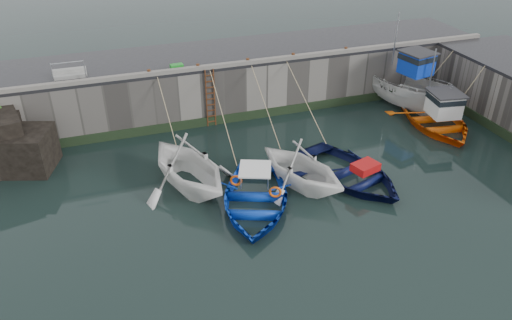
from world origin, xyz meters
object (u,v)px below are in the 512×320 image
object	(u,v)px
bollard_a	(149,72)
bollard_e	(346,50)
boat_near_navy	(350,179)
boat_near_blue	(255,205)
boat_near_blacktrim	(301,185)
ladder	(211,99)
boat_near_white	(190,186)
fish_crate	(177,67)
bollard_b	(198,67)
boat_far_white	(404,89)
bollard_c	(248,61)
boat_far_orange	(435,119)
bollard_d	(293,56)

from	to	relation	value
bollard_a	bollard_e	bearing A→B (deg)	0.00
boat_near_navy	bollard_e	distance (m)	8.96
boat_near_blue	boat_near_blacktrim	xyz separation A→B (m)	(2.43, 0.79, 0.00)
ladder	boat_near_blue	size ratio (longest dim) A/B	0.56
boat_near_white	boat_near_navy	xyz separation A→B (m)	(6.99, -1.76, 0.00)
boat_near_white	fish_crate	size ratio (longest dim) A/B	8.11
boat_near_navy	bollard_b	world-z (taller)	bollard_b
boat_near_white	boat_near_blue	size ratio (longest dim) A/B	0.92
boat_near_blacktrim	fish_crate	world-z (taller)	fish_crate
boat_near_white	boat_far_white	bearing A→B (deg)	-0.74
boat_near_white	bollard_c	bearing A→B (deg)	32.97
boat_near_white	boat_far_orange	size ratio (longest dim) A/B	0.80
boat_near_navy	boat_far_orange	xyz separation A→B (m)	(6.95, 3.33, 0.40)
bollard_a	boat_far_white	bearing A→B (deg)	-5.80
boat_near_blacktrim	ladder	bearing A→B (deg)	84.06
boat_far_white	bollard_c	bearing A→B (deg)	159.07
boat_far_orange	bollard_d	xyz separation A→B (m)	(-6.69, 4.25, 2.90)
boat_near_blue	boat_near_white	bearing A→B (deg)	156.53
bollard_b	boat_near_white	bearing A→B (deg)	-108.51
boat_near_blacktrim	bollard_c	distance (m)	8.01
boat_near_blue	boat_far_orange	world-z (taller)	boat_far_orange
boat_near_white	ladder	bearing A→B (deg)	47.53
bollard_e	boat_near_white	bearing A→B (deg)	-150.89
boat_near_white	boat_far_white	size ratio (longest dim) A/B	0.76
boat_near_blacktrim	bollard_d	bearing A→B (deg)	46.91
bollard_b	bollard_c	xyz separation A→B (m)	(2.70, 0.00, 0.00)
ladder	boat_near_blacktrim	bearing A→B (deg)	-72.10
ladder	boat_near_blacktrim	world-z (taller)	ladder
boat_near_blacktrim	bollard_e	xyz separation A→B (m)	(5.75, 7.30, 3.30)
bollard_d	boat_near_blacktrim	bearing A→B (deg)	-109.25
bollard_a	bollard_d	xyz separation A→B (m)	(7.80, 0.00, 0.00)
boat_far_orange	bollard_c	distance (m)	10.62
boat_far_white	boat_far_orange	xyz separation A→B (m)	(0.22, -2.80, -0.67)
boat_far_white	bollard_e	distance (m)	4.22
bollard_d	boat_near_white	bearing A→B (deg)	-141.24
boat_far_white	bollard_d	distance (m)	6.99
boat_near_white	boat_far_orange	xyz separation A→B (m)	(13.94, 1.57, 0.40)
fish_crate	bollard_b	world-z (taller)	fish_crate
bollard_e	boat_near_navy	bearing A→B (deg)	-114.49
boat_near_navy	bollard_b	size ratio (longest dim) A/B	19.86
boat_near_white	bollard_b	bearing A→B (deg)	53.08
ladder	boat_near_blue	world-z (taller)	ladder
boat_near_blue	boat_far_orange	bearing A→B (deg)	39.86
boat_far_white	fish_crate	bearing A→B (deg)	160.32
boat_near_navy	bollard_c	xyz separation A→B (m)	(-2.35, 7.58, 3.30)
bollard_d	bollard_e	xyz separation A→B (m)	(3.20, 0.00, 0.00)
fish_crate	bollard_a	xyz separation A→B (m)	(-1.46, -0.31, -0.00)
bollard_e	boat_near_blue	bearing A→B (deg)	-135.30
boat_near_navy	boat_far_white	distance (m)	9.16
boat_near_white	bollard_b	world-z (taller)	bollard_b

